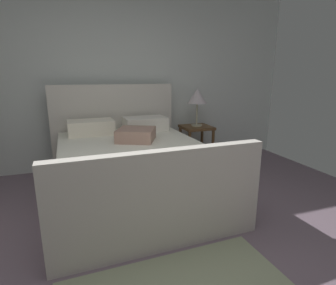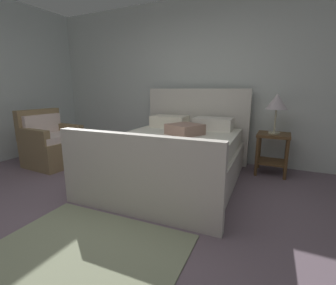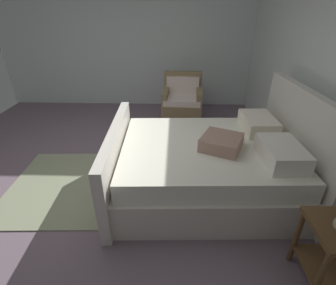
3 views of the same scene
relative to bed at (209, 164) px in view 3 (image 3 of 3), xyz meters
name	(u,v)px [view 3 (image 3 of 3)]	position (x,y,z in m)	size (l,w,h in m)	color
ground_plane	(94,179)	(-0.15, -1.46, -0.37)	(5.78, 5.25, 0.02)	slate
wall_back	(335,76)	(-0.15, 1.22, 1.00)	(5.90, 0.12, 2.70)	silver
wall_side_left	(126,41)	(-3.10, -1.46, 1.00)	(0.12, 5.37, 2.70)	silver
bed	(209,164)	(0.00, 0.00, 0.00)	(1.79, 2.20, 1.23)	silver
armchair	(182,104)	(-2.09, -0.28, -0.01)	(0.77, 0.76, 0.90)	#8C7450
area_rug	(63,185)	(0.00, -1.81, -0.35)	(1.49, 1.27, 0.01)	gray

